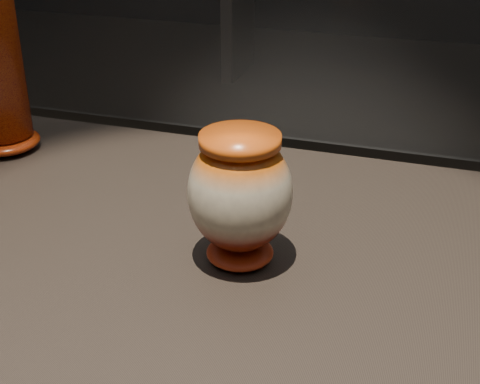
{
  "coord_description": "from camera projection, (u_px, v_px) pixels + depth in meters",
  "views": [
    {
      "loc": [
        0.31,
        -0.76,
        1.41
      ],
      "look_at": [
        0.07,
        -0.01,
        1.01
      ],
      "focal_mm": 50.0,
      "sensor_mm": 36.0,
      "label": 1
    }
  ],
  "objects": [
    {
      "name": "main_vase",
      "position": [
        240.0,
        194.0,
        0.89
      ],
      "size": [
        0.17,
        0.17,
        0.19
      ],
      "rotation": [
        0.0,
        0.0,
        -0.23
      ],
      "color": "maroon",
      "rests_on": "display_plinth"
    }
  ]
}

